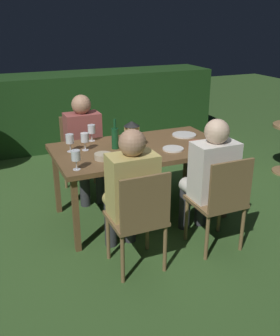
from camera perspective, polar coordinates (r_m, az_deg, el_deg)
name	(u,v)px	position (r m, az deg, el deg)	size (l,w,h in m)	color
ground_plane	(140,214)	(3.99, 0.00, -6.91)	(16.00, 16.00, 0.00)	#385B28
dining_table	(140,152)	(3.71, 0.00, 2.37)	(1.67, 0.92, 0.74)	brown
chair_side_right_a	(81,150)	(4.43, -8.87, 2.66)	(0.42, 0.40, 0.87)	brown
person_in_rust	(85,142)	(4.20, -8.30, 3.82)	(0.38, 0.47, 1.15)	#9E4C47
chair_side_left_b	(221,199)	(3.28, 12.06, -4.64)	(0.42, 0.40, 0.87)	brown
person_in_cream	(209,175)	(3.36, 10.37, -0.98)	(0.38, 0.47, 1.15)	white
chair_side_left_a	(139,217)	(2.94, -0.11, -7.34)	(0.42, 0.40, 0.87)	brown
person_in_mustard	(130,189)	(3.04, -1.58, -3.18)	(0.38, 0.47, 1.15)	tan
lantern_centerpiece	(132,133)	(3.63, -1.25, 5.29)	(0.15, 0.15, 0.27)	black
green_bottle_on_table	(115,138)	(3.62, -3.77, 4.57)	(0.07, 0.07, 0.29)	#144723
wine_glass_a	(76,156)	(3.14, -9.63, 1.74)	(0.08, 0.08, 0.17)	silver
wine_glass_b	(70,140)	(3.59, -10.52, 4.22)	(0.08, 0.08, 0.17)	silver
wine_glass_c	(92,130)	(3.87, -7.30, 5.72)	(0.08, 0.08, 0.17)	silver
wine_glass_d	(85,138)	(3.60, -8.31, 4.43)	(0.08, 0.08, 0.17)	silver
plate_a	(173,149)	(3.63, 5.00, 2.89)	(0.20, 0.20, 0.01)	silver
plate_b	(184,135)	(4.08, 6.66, 4.97)	(0.25, 0.25, 0.01)	silver
bowl_olives	(197,144)	(3.73, 8.56, 3.56)	(0.17, 0.17, 0.05)	#9E5138
bowl_bread	(103,156)	(3.38, -5.58, 1.79)	(0.16, 0.16, 0.05)	#BCAD8E
hedge_backdrop	(74,109)	(6.19, -9.94, 8.73)	(4.55, 0.82, 1.11)	#1E4219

